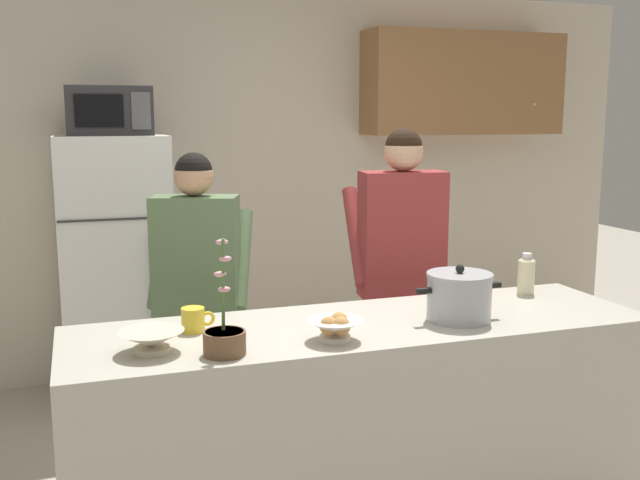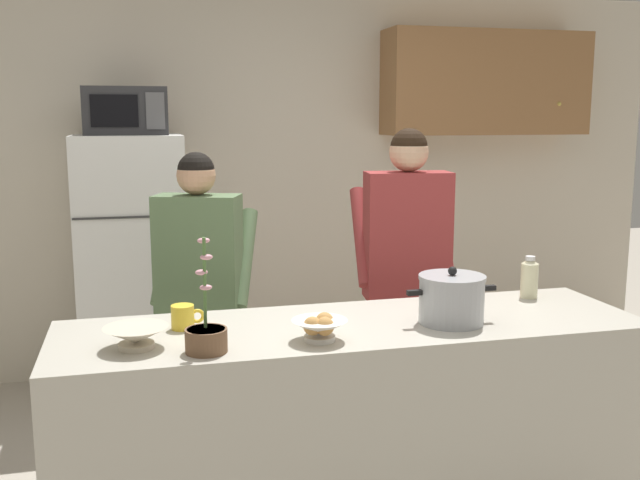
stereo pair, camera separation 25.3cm
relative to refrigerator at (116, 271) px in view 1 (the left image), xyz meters
The scene contains 12 objects.
back_wall_unit 1.34m from the refrigerator, 20.18° to the left, with size 6.00×0.48×2.60m.
kitchen_island 2.07m from the refrigerator, 64.87° to the right, with size 2.36×0.68×0.92m, color #BCB7A8.
refrigerator is the anchor object (origin of this frame).
microwave 0.96m from the refrigerator, 89.93° to the right, with size 0.48×0.37×0.28m.
person_near_pot 1.13m from the refrigerator, 73.32° to the right, with size 0.58×0.53×1.58m.
person_by_sink 1.79m from the refrigerator, 39.34° to the right, with size 0.55×0.47×1.69m.
cooking_pot 2.31m from the refrigerator, 57.13° to the right, with size 0.38×0.27×0.23m.
coffee_mug 1.77m from the refrigerator, 83.50° to the right, with size 0.13×0.09×0.10m.
bread_bowl 2.15m from the refrigerator, 71.57° to the right, with size 0.21×0.21×0.10m.
empty_bowl 1.96m from the refrigerator, 89.47° to the right, with size 0.23×0.23×0.08m.
bottle_near_edge 2.42m from the refrigerator, 42.83° to the right, with size 0.08×0.08×0.19m.
potted_orchid 2.08m from the refrigerator, 82.85° to the right, with size 0.15×0.15×0.41m.
Camera 1 is at (-1.07, -2.62, 1.74)m, focal length 40.67 mm.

